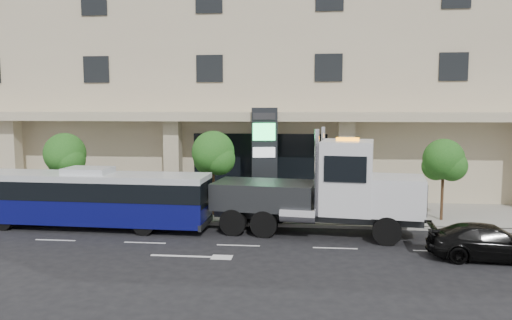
{
  "coord_description": "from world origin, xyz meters",
  "views": [
    {
      "loc": [
        2.81,
        -21.58,
        5.77
      ],
      "look_at": [
        0.38,
        2.0,
        3.22
      ],
      "focal_mm": 35.0,
      "sensor_mm": 36.0,
      "label": 1
    }
  ],
  "objects": [
    {
      "name": "ground",
      "position": [
        0.0,
        0.0,
        0.0
      ],
      "size": [
        120.0,
        120.0,
        0.0
      ],
      "primitive_type": "plane",
      "color": "black",
      "rests_on": "ground"
    },
    {
      "name": "sidewalk",
      "position": [
        0.0,
        5.0,
        0.07
      ],
      "size": [
        120.0,
        6.0,
        0.15
      ],
      "primitive_type": "cube",
      "color": "gray",
      "rests_on": "ground"
    },
    {
      "name": "curb",
      "position": [
        0.0,
        2.0,
        0.07
      ],
      "size": [
        120.0,
        0.3,
        0.15
      ],
      "primitive_type": "cube",
      "color": "gray",
      "rests_on": "ground"
    },
    {
      "name": "convention_center",
      "position": [
        -0.0,
        15.42,
        9.97
      ],
      "size": [
        60.0,
        17.6,
        20.0
      ],
      "color": "tan",
      "rests_on": "ground"
    },
    {
      "name": "tree_left",
      "position": [
        -9.97,
        3.59,
        3.11
      ],
      "size": [
        2.27,
        2.2,
        4.22
      ],
      "color": "#422B19",
      "rests_on": "sidewalk"
    },
    {
      "name": "tree_mid",
      "position": [
        -1.97,
        3.59,
        3.26
      ],
      "size": [
        2.28,
        2.2,
        4.38
      ],
      "color": "#422B19",
      "rests_on": "sidewalk"
    },
    {
      "name": "tree_right",
      "position": [
        9.53,
        3.59,
        3.04
      ],
      "size": [
        2.1,
        2.0,
        4.04
      ],
      "color": "#422B19",
      "rests_on": "sidewalk"
    },
    {
      "name": "city_bus",
      "position": [
        -7.47,
        0.81,
        1.48
      ],
      "size": [
        11.53,
        2.81,
        2.9
      ],
      "rotation": [
        0.0,
        0.0,
        -0.03
      ],
      "color": "black",
      "rests_on": "ground"
    },
    {
      "name": "tow_truck",
      "position": [
        3.65,
        0.7,
        1.98
      ],
      "size": [
        10.66,
        3.83,
        4.82
      ],
      "rotation": [
        0.0,
        0.0,
        -0.14
      ],
      "color": "#2D3033",
      "rests_on": "ground"
    },
    {
      "name": "black_sedan",
      "position": [
        9.72,
        -2.42,
        0.67
      ],
      "size": [
        4.69,
        2.14,
        1.33
      ],
      "primitive_type": "imported",
      "rotation": [
        0.0,
        0.0,
        1.51
      ],
      "color": "black",
      "rests_on": "ground"
    },
    {
      "name": "signage_pylon",
      "position": [
        0.5,
        5.38,
        2.97
      ],
      "size": [
        1.44,
        0.7,
        5.55
      ],
      "rotation": [
        0.0,
        0.0,
        0.14
      ],
      "color": "black",
      "rests_on": "sidewalk"
    }
  ]
}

